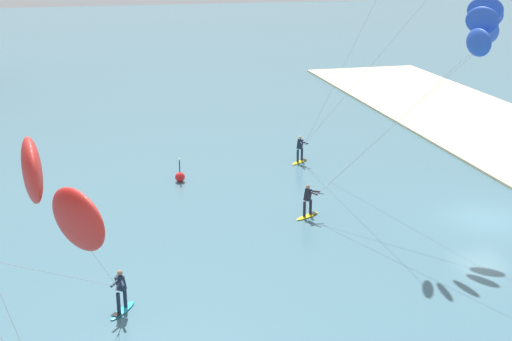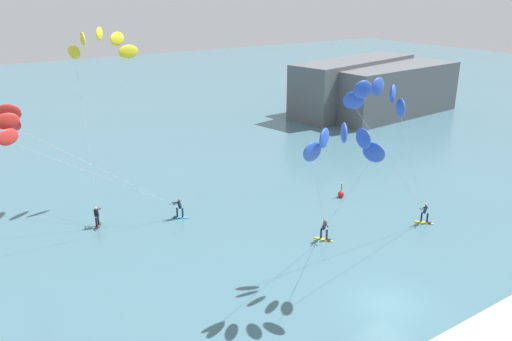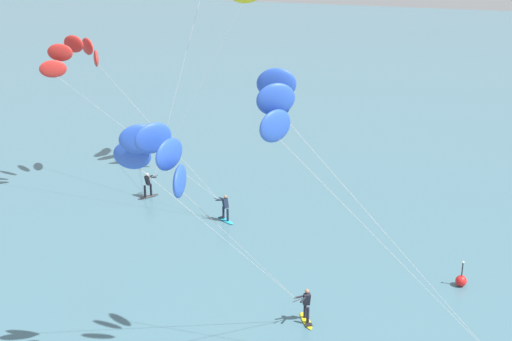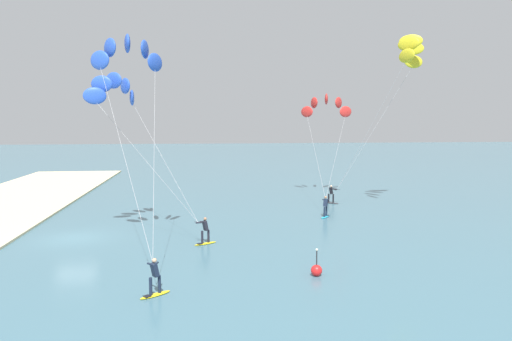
{
  "view_description": "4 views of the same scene",
  "coord_description": "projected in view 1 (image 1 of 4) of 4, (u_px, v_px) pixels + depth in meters",
  "views": [
    {
      "loc": [
        -27.84,
        18.34,
        13.02
      ],
      "look_at": [
        -2.24,
        12.11,
        4.19
      ],
      "focal_mm": 48.71,
      "sensor_mm": 36.0,
      "label": 1
    },
    {
      "loc": [
        -20.8,
        -17.17,
        17.65
      ],
      "look_at": [
        -0.02,
        13.84,
        4.29
      ],
      "focal_mm": 36.16,
      "sensor_mm": 36.0,
      "label": 2
    },
    {
      "loc": [
        8.14,
        -18.87,
        17.72
      ],
      "look_at": [
        -1.62,
        13.64,
        5.06
      ],
      "focal_mm": 49.52,
      "sensor_mm": 36.0,
      "label": 3
    },
    {
      "loc": [
        31.45,
        8.32,
        7.67
      ],
      "look_at": [
        0.91,
        11.68,
        4.37
      ],
      "focal_mm": 33.74,
      "sensor_mm": 36.0,
      "label": 4
    }
  ],
  "objects": [
    {
      "name": "ground_plane",
      "position": [
        486.0,
        219.0,
        33.9
      ],
      "size": [
        240.0,
        240.0,
        0.0
      ],
      "primitive_type": "plane",
      "color": "#426B7A"
    },
    {
      "name": "kitesurfer_nearshore",
      "position": [
        474.0,
        35.0,
        28.73
      ],
      "size": [
        6.94,
        8.43,
        10.78
      ],
      "color": "yellow",
      "rests_on": "ground"
    },
    {
      "name": "marker_buoy",
      "position": [
        180.0,
        177.0,
        39.03
      ],
      "size": [
        0.56,
        0.56,
        1.38
      ],
      "color": "red",
      "rests_on": "ground"
    }
  ]
}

